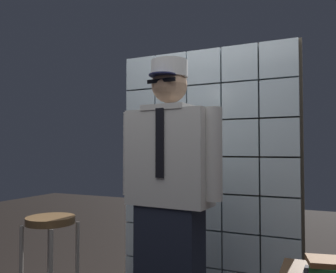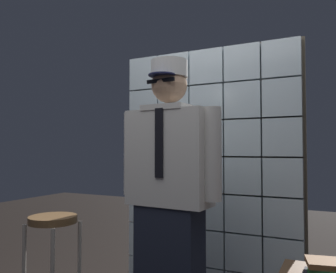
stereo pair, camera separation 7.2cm
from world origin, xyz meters
name	(u,v)px [view 1 (the left image)]	position (x,y,z in m)	size (l,w,h in m)	color
glass_block_wall	(206,174)	(0.00, 1.21, 1.01)	(1.48, 0.10, 2.06)	silver
standing_person	(169,194)	(-0.03, 0.55, 0.93)	(0.71, 0.32, 1.78)	#1E2333
bar_stool	(50,243)	(-0.90, 0.44, 0.55)	(0.34, 0.34, 0.73)	brown
book_stack	(327,268)	(0.87, 0.50, 0.60)	(0.22, 0.20, 0.09)	black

